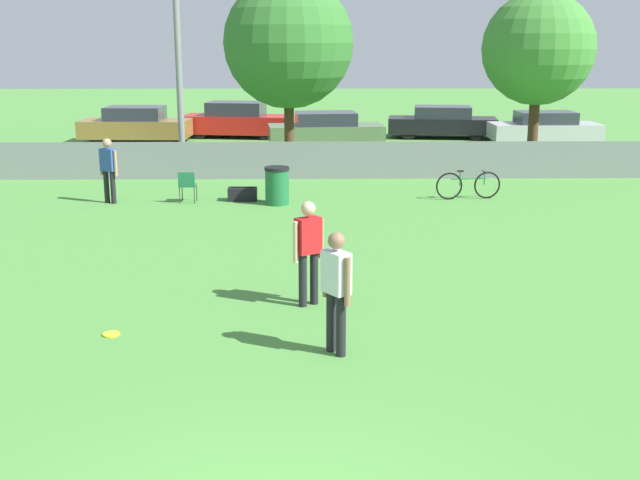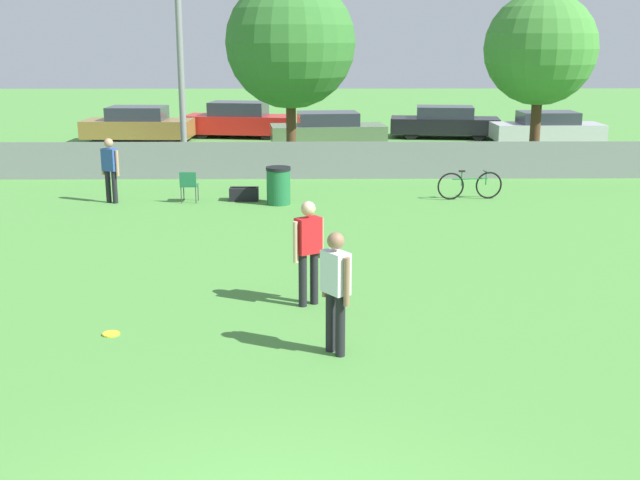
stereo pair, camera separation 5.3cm
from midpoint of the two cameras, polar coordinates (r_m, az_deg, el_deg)
name	(u,v)px [view 2 (the right image)]	position (r m, az deg, el deg)	size (l,w,h in m)	color
fence_backline	(296,160)	(23.67, -1.65, 5.68)	(24.24, 0.07, 1.21)	gray
tree_near_pole	(290,43)	(26.30, -2.06, 13.83)	(4.17, 4.17, 5.98)	#4C331E
tree_far_right	(540,49)	(26.01, 15.46, 12.96)	(3.44, 3.44, 5.45)	#4C331E
player_defender_red	(308,246)	(12.35, -0.71, -0.41)	(0.47, 0.40, 1.66)	black
player_receiver_white	(336,284)	(10.45, 1.26, -3.17)	(0.40, 0.46, 1.66)	black
spectator_in_blue	(110,166)	(20.81, -14.63, 5.11)	(0.49, 0.36, 1.63)	black
frisbee_disc	(111,334)	(11.78, -14.52, -6.47)	(0.25, 0.25, 0.03)	yellow
folding_chair_sideline	(189,184)	(20.53, -9.24, 3.95)	(0.43, 0.43, 0.80)	#333338
bicycle_sideline	(470,185)	(21.08, 10.68, 3.85)	(1.71, 0.44, 0.75)	black
trash_bin	(278,185)	(20.09, -2.90, 3.89)	(0.62, 0.62, 0.94)	#1E6638
gear_bag_sideline	(244,194)	(20.67, -5.35, 3.27)	(0.73, 0.40, 0.35)	black
parked_car_tan	(138,125)	(32.80, -12.77, 7.99)	(4.30, 1.99, 1.41)	black
parked_car_red	(239,121)	(33.79, -5.76, 8.45)	(4.61, 2.35, 1.46)	black
parked_car_olive	(328,130)	(30.60, 0.62, 7.83)	(4.45, 2.18, 1.32)	black
parked_car_dark	(445,122)	(33.81, 8.89, 8.27)	(4.58, 2.25, 1.30)	black
parked_car_silver	(547,128)	(32.51, 15.90, 7.65)	(4.19, 1.72, 1.28)	black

